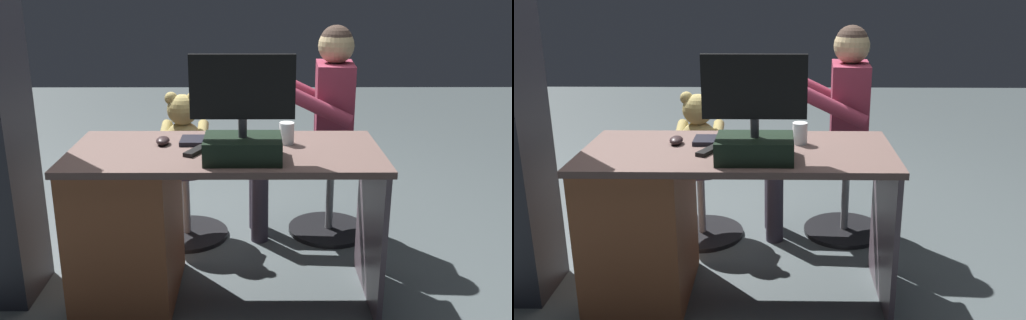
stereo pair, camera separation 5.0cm
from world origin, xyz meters
The scene contains 12 objects.
ground_plane centered at (0.00, 0.00, 0.00)m, with size 10.00×10.00×0.00m, color #475153.
desk centered at (0.35, 0.32, 0.39)m, with size 1.38×0.63×0.72m.
monitor centered at (-0.08, 0.47, 0.85)m, with size 0.43×0.23×0.44m.
keyboard centered at (0.00, 0.21, 0.73)m, with size 0.42×0.14×0.02m, color black.
computer_mouse centered at (0.29, 0.24, 0.74)m, with size 0.06×0.10×0.04m, color #2E2122.
cup centered at (-0.28, 0.23, 0.77)m, with size 0.07×0.07×0.10m, color white.
tv_remote centered at (0.12, 0.37, 0.73)m, with size 0.04×0.15×0.02m, color black.
notebook_binder centered at (-0.09, 0.36, 0.73)m, with size 0.22×0.30×0.02m, color silver.
office_chair_teddy centered at (0.26, -0.32, 0.28)m, with size 0.48×0.48×0.47m.
teddy_bear centered at (0.26, -0.33, 0.64)m, with size 0.27×0.27×0.38m.
visitor_chair centered at (-0.57, -0.37, 0.28)m, with size 0.48×0.48×0.47m.
person centered at (-0.48, -0.36, 0.71)m, with size 0.58×0.50×1.21m.
Camera 2 is at (-0.18, 2.73, 1.45)m, focal length 39.85 mm.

